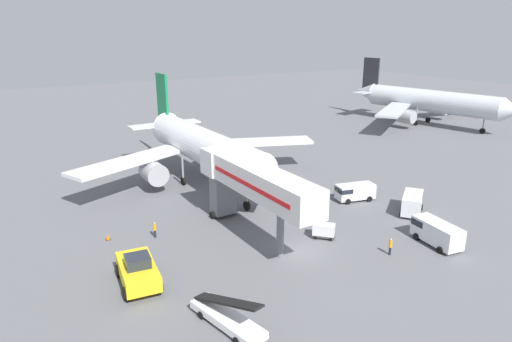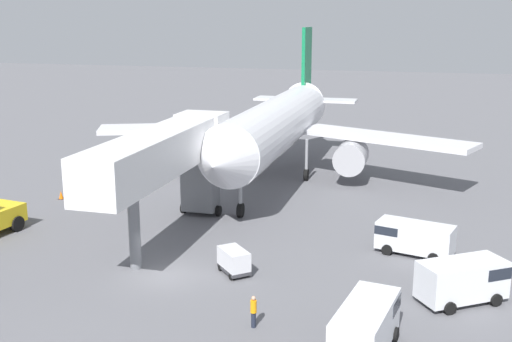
{
  "view_description": "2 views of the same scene",
  "coord_description": "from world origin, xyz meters",
  "px_view_note": "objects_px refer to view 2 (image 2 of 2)",
  "views": [
    {
      "loc": [
        -23.86,
        -30.28,
        20.18
      ],
      "look_at": [
        2.85,
        12.71,
        4.24
      ],
      "focal_mm": 31.69,
      "sensor_mm": 36.0,
      "label": 1
    },
    {
      "loc": [
        14.56,
        -31.54,
        14.68
      ],
      "look_at": [
        1.04,
        16.14,
        2.59
      ],
      "focal_mm": 44.15,
      "sensor_mm": 36.0,
      "label": 2
    }
  ],
  "objects_px": {
    "service_van_near_right": "(413,236)",
    "baggage_cart_rear_left": "(234,260)",
    "service_van_near_left": "(464,279)",
    "ground_crew_worker_foreground": "(94,199)",
    "airplane_at_gate": "(277,125)",
    "safety_cone_alpha": "(61,195)",
    "ground_crew_worker_midground": "(254,311)",
    "service_van_far_center": "(366,324)",
    "jet_bridge": "(169,155)"
  },
  "relations": [
    {
      "from": "service_van_near_right",
      "to": "service_van_near_left",
      "type": "height_order",
      "value": "service_van_near_left"
    },
    {
      "from": "airplane_at_gate",
      "to": "safety_cone_alpha",
      "type": "bearing_deg",
      "value": -144.86
    },
    {
      "from": "service_van_near_left",
      "to": "ground_crew_worker_midground",
      "type": "xyz_separation_m",
      "value": [
        -9.91,
        -5.79,
        -0.43
      ]
    },
    {
      "from": "service_van_near_right",
      "to": "service_van_far_center",
      "type": "bearing_deg",
      "value": -96.79
    },
    {
      "from": "service_van_near_right",
      "to": "safety_cone_alpha",
      "type": "bearing_deg",
      "value": 170.3
    },
    {
      "from": "jet_bridge",
      "to": "service_van_far_center",
      "type": "distance_m",
      "value": 18.88
    },
    {
      "from": "baggage_cart_rear_left",
      "to": "jet_bridge",
      "type": "bearing_deg",
      "value": 142.37
    },
    {
      "from": "airplane_at_gate",
      "to": "jet_bridge",
      "type": "distance_m",
      "value": 17.83
    },
    {
      "from": "ground_crew_worker_foreground",
      "to": "safety_cone_alpha",
      "type": "height_order",
      "value": "ground_crew_worker_foreground"
    },
    {
      "from": "ground_crew_worker_foreground",
      "to": "safety_cone_alpha",
      "type": "distance_m",
      "value": 4.69
    },
    {
      "from": "safety_cone_alpha",
      "to": "ground_crew_worker_foreground",
      "type": "bearing_deg",
      "value": -24.73
    },
    {
      "from": "airplane_at_gate",
      "to": "service_van_near_right",
      "type": "relative_size",
      "value": 7.05
    },
    {
      "from": "safety_cone_alpha",
      "to": "jet_bridge",
      "type": "bearing_deg",
      "value": -26.97
    },
    {
      "from": "jet_bridge",
      "to": "safety_cone_alpha",
      "type": "distance_m",
      "value": 15.29
    },
    {
      "from": "airplane_at_gate",
      "to": "ground_crew_worker_midground",
      "type": "distance_m",
      "value": 29.1
    },
    {
      "from": "airplane_at_gate",
      "to": "service_van_far_center",
      "type": "relative_size",
      "value": 6.65
    },
    {
      "from": "service_van_far_center",
      "to": "ground_crew_worker_foreground",
      "type": "height_order",
      "value": "service_van_far_center"
    },
    {
      "from": "jet_bridge",
      "to": "ground_crew_worker_midground",
      "type": "relative_size",
      "value": 10.88
    },
    {
      "from": "service_van_near_right",
      "to": "baggage_cart_rear_left",
      "type": "xyz_separation_m",
      "value": [
        -9.97,
        -6.16,
        -0.35
      ]
    },
    {
      "from": "service_van_far_center",
      "to": "airplane_at_gate",
      "type": "bearing_deg",
      "value": 111.4
    },
    {
      "from": "safety_cone_alpha",
      "to": "ground_crew_worker_midground",
      "type": "bearing_deg",
      "value": -38.37
    },
    {
      "from": "service_van_near_right",
      "to": "safety_cone_alpha",
      "type": "relative_size",
      "value": 7.38
    },
    {
      "from": "jet_bridge",
      "to": "ground_crew_worker_midground",
      "type": "distance_m",
      "value": 14.73
    },
    {
      "from": "airplane_at_gate",
      "to": "safety_cone_alpha",
      "type": "xyz_separation_m",
      "value": [
        -15.75,
        -11.09,
        -4.79
      ]
    },
    {
      "from": "ground_crew_worker_foreground",
      "to": "ground_crew_worker_midground",
      "type": "relative_size",
      "value": 1.01
    },
    {
      "from": "service_van_far_center",
      "to": "safety_cone_alpha",
      "type": "relative_size",
      "value": 7.83
    },
    {
      "from": "service_van_near_right",
      "to": "ground_crew_worker_midground",
      "type": "xyz_separation_m",
      "value": [
        -7.03,
        -12.21,
        -0.3
      ]
    },
    {
      "from": "service_van_far_center",
      "to": "safety_cone_alpha",
      "type": "xyz_separation_m",
      "value": [
        -27.09,
        17.84,
        -0.97
      ]
    },
    {
      "from": "airplane_at_gate",
      "to": "service_van_near_left",
      "type": "height_order",
      "value": "airplane_at_gate"
    },
    {
      "from": "service_van_near_right",
      "to": "safety_cone_alpha",
      "type": "height_order",
      "value": "service_van_near_right"
    },
    {
      "from": "jet_bridge",
      "to": "service_van_far_center",
      "type": "bearing_deg",
      "value": -38.34
    },
    {
      "from": "airplane_at_gate",
      "to": "baggage_cart_rear_left",
      "type": "bearing_deg",
      "value": -82.52
    },
    {
      "from": "baggage_cart_rear_left",
      "to": "ground_crew_worker_foreground",
      "type": "height_order",
      "value": "ground_crew_worker_foreground"
    },
    {
      "from": "service_van_near_right",
      "to": "baggage_cart_rear_left",
      "type": "bearing_deg",
      "value": -148.3
    },
    {
      "from": "service_van_near_left",
      "to": "service_van_far_center",
      "type": "bearing_deg",
      "value": -124.14
    },
    {
      "from": "service_van_far_center",
      "to": "service_van_near_left",
      "type": "xyz_separation_m",
      "value": [
        4.42,
        6.52,
        -0.0
      ]
    },
    {
      "from": "jet_bridge",
      "to": "service_van_near_left",
      "type": "distance_m",
      "value": 19.94
    },
    {
      "from": "jet_bridge",
      "to": "safety_cone_alpha",
      "type": "height_order",
      "value": "jet_bridge"
    },
    {
      "from": "service_van_far_center",
      "to": "service_van_near_left",
      "type": "distance_m",
      "value": 7.88
    },
    {
      "from": "ground_crew_worker_foreground",
      "to": "safety_cone_alpha",
      "type": "xyz_separation_m",
      "value": [
        -4.23,
        1.95,
        -0.54
      ]
    },
    {
      "from": "service_van_near_right",
      "to": "ground_crew_worker_midground",
      "type": "bearing_deg",
      "value": -119.94
    },
    {
      "from": "ground_crew_worker_midground",
      "to": "jet_bridge",
      "type": "bearing_deg",
      "value": 129.9
    },
    {
      "from": "service_van_near_right",
      "to": "service_van_near_left",
      "type": "xyz_separation_m",
      "value": [
        2.88,
        -6.42,
        0.13
      ]
    },
    {
      "from": "airplane_at_gate",
      "to": "jet_bridge",
      "type": "xyz_separation_m",
      "value": [
        -3.04,
        -17.55,
        0.73
      ]
    },
    {
      "from": "service_van_far_center",
      "to": "ground_crew_worker_midground",
      "type": "xyz_separation_m",
      "value": [
        -5.49,
        0.74,
        -0.43
      ]
    },
    {
      "from": "service_van_near_left",
      "to": "ground_crew_worker_foreground",
      "type": "distance_m",
      "value": 28.84
    },
    {
      "from": "service_van_far_center",
      "to": "ground_crew_worker_foreground",
      "type": "relative_size",
      "value": 3.24
    },
    {
      "from": "ground_crew_worker_foreground",
      "to": "service_van_near_right",
      "type": "bearing_deg",
      "value": -6.88
    },
    {
      "from": "airplane_at_gate",
      "to": "safety_cone_alpha",
      "type": "height_order",
      "value": "airplane_at_gate"
    },
    {
      "from": "airplane_at_gate",
      "to": "ground_crew_worker_foreground",
      "type": "bearing_deg",
      "value": -131.46
    }
  ]
}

